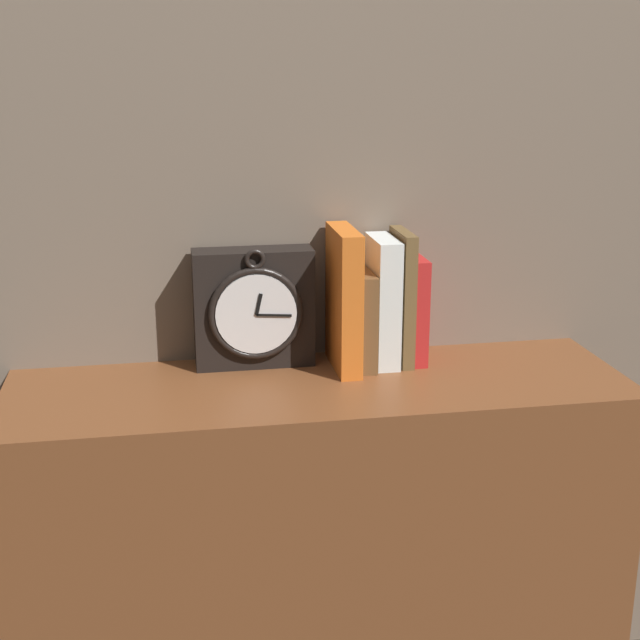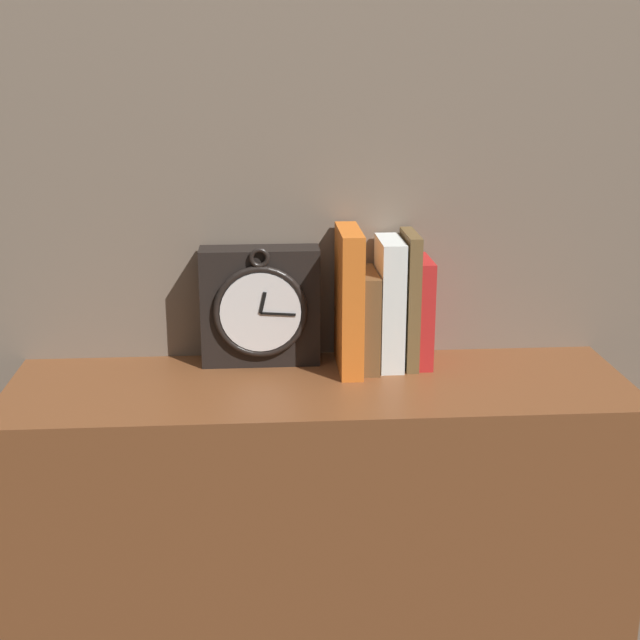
% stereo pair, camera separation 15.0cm
% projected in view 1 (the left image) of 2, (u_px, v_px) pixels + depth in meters
% --- Properties ---
extents(wall_back, '(6.00, 0.05, 2.60)m').
position_uv_depth(wall_back, '(301.00, 39.00, 1.55)').
color(wall_back, '#756656').
rests_on(wall_back, ground_plane).
extents(bookshelf, '(1.07, 0.33, 0.73)m').
position_uv_depth(bookshelf, '(320.00, 570.00, 1.63)').
color(bookshelf, brown).
rests_on(bookshelf, ground_plane).
extents(clock, '(0.21, 0.08, 0.22)m').
position_uv_depth(clock, '(254.00, 308.00, 1.59)').
color(clock, black).
rests_on(clock, bookshelf).
extents(book_slot0_orange, '(0.04, 0.15, 0.25)m').
position_uv_depth(book_slot0_orange, '(344.00, 299.00, 1.58)').
color(book_slot0_orange, orange).
rests_on(book_slot0_orange, bookshelf).
extents(book_slot1_brown, '(0.03, 0.13, 0.17)m').
position_uv_depth(book_slot1_brown, '(362.00, 318.00, 1.60)').
color(book_slot1_brown, brown).
rests_on(book_slot1_brown, bookshelf).
extents(book_slot2_white, '(0.04, 0.12, 0.23)m').
position_uv_depth(book_slot2_white, '(383.00, 301.00, 1.61)').
color(book_slot2_white, white).
rests_on(book_slot2_white, bookshelf).
extents(book_slot3_brown, '(0.02, 0.12, 0.24)m').
position_uv_depth(book_slot3_brown, '(402.00, 297.00, 1.61)').
color(book_slot3_brown, brown).
rests_on(book_slot3_brown, bookshelf).
extents(book_slot4_red, '(0.03, 0.11, 0.19)m').
position_uv_depth(book_slot4_red, '(414.00, 308.00, 1.63)').
color(book_slot4_red, red).
rests_on(book_slot4_red, bookshelf).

